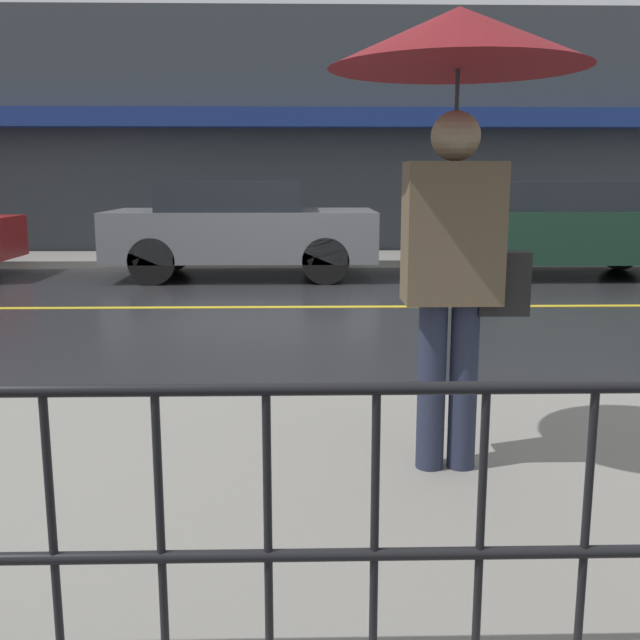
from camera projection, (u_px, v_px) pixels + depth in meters
name	position (u px, v px, depth m)	size (l,w,h in m)	color
ground_plane	(319.00, 307.00, 8.91)	(80.00, 80.00, 0.00)	#262628
sidewalk_near	(345.00, 500.00, 3.46)	(28.00, 3.16, 0.12)	gray
sidewalk_far	(313.00, 258.00, 13.69)	(28.00, 1.82, 0.12)	gray
lane_marking	(319.00, 307.00, 8.91)	(25.20, 0.12, 0.01)	gold
building_storefront	(312.00, 133.00, 14.26)	(28.00, 0.85, 4.64)	#383D42
railing_foreground	(375.00, 500.00, 2.04)	(12.00, 0.04, 0.88)	black
pedestrian	(458.00, 100.00, 3.38)	(1.18, 1.18, 2.16)	#23283D
car_grey	(241.00, 228.00, 11.44)	(4.00, 1.85, 1.46)	slate
car_dark_green	(557.00, 228.00, 11.56)	(4.28, 1.83, 1.46)	#193828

